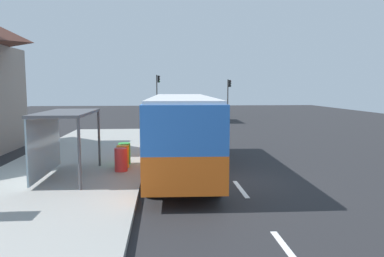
# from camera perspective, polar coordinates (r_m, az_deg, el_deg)

# --- Properties ---
(ground_plane) EXTENTS (56.00, 92.00, 0.04)m
(ground_plane) POSITION_cam_1_polar(r_m,az_deg,el_deg) (27.89, 0.60, -1.06)
(ground_plane) COLOR #262628
(sidewalk_platform) EXTENTS (6.20, 30.00, 0.18)m
(sidewalk_platform) POSITION_cam_1_polar(r_m,az_deg,el_deg) (16.41, -18.37, -6.26)
(sidewalk_platform) COLOR #999993
(sidewalk_platform) RESTS_ON ground
(lane_stripe_seg_0) EXTENTS (0.16, 2.20, 0.01)m
(lane_stripe_seg_0) POSITION_cam_1_polar(r_m,az_deg,el_deg) (8.78, 14.68, -17.89)
(lane_stripe_seg_0) COLOR silver
(lane_stripe_seg_0) RESTS_ON ground
(lane_stripe_seg_1) EXTENTS (0.16, 2.20, 0.01)m
(lane_stripe_seg_1) POSITION_cam_1_polar(r_m,az_deg,el_deg) (13.33, 7.53, -9.26)
(lane_stripe_seg_1) COLOR silver
(lane_stripe_seg_1) RESTS_ON ground
(lane_stripe_seg_2) EXTENTS (0.16, 2.20, 0.01)m
(lane_stripe_seg_2) POSITION_cam_1_polar(r_m,az_deg,el_deg) (18.11, 4.23, -5.04)
(lane_stripe_seg_2) COLOR silver
(lane_stripe_seg_2) RESTS_ON ground
(lane_stripe_seg_3) EXTENTS (0.16, 2.20, 0.01)m
(lane_stripe_seg_3) POSITION_cam_1_polar(r_m,az_deg,el_deg) (22.99, 2.34, -2.59)
(lane_stripe_seg_3) COLOR silver
(lane_stripe_seg_3) RESTS_ON ground
(lane_stripe_seg_4) EXTENTS (0.16, 2.20, 0.01)m
(lane_stripe_seg_4) POSITION_cam_1_polar(r_m,az_deg,el_deg) (27.91, 1.12, -1.00)
(lane_stripe_seg_4) COLOR silver
(lane_stripe_seg_4) RESTS_ON ground
(lane_stripe_seg_5) EXTENTS (0.16, 2.20, 0.01)m
(lane_stripe_seg_5) POSITION_cam_1_polar(r_m,az_deg,el_deg) (32.86, 0.26, 0.11)
(lane_stripe_seg_5) COLOR silver
(lane_stripe_seg_5) RESTS_ON ground
(lane_stripe_seg_6) EXTENTS (0.16, 2.20, 0.01)m
(lane_stripe_seg_6) POSITION_cam_1_polar(r_m,az_deg,el_deg) (37.81, -0.37, 0.94)
(lane_stripe_seg_6) COLOR silver
(lane_stripe_seg_6) RESTS_ON ground
(lane_stripe_seg_7) EXTENTS (0.16, 2.20, 0.01)m
(lane_stripe_seg_7) POSITION_cam_1_polar(r_m,az_deg,el_deg) (42.78, -0.86, 1.57)
(lane_stripe_seg_7) COLOR silver
(lane_stripe_seg_7) RESTS_ON ground
(bus) EXTENTS (2.83, 11.08, 3.21)m
(bus) POSITION_cam_1_polar(r_m,az_deg,el_deg) (15.76, -1.73, 0.02)
(bus) COLOR orange
(bus) RESTS_ON ground
(white_van) EXTENTS (2.11, 5.24, 2.30)m
(white_van) POSITION_cam_1_polar(r_m,az_deg,el_deg) (38.95, 2.38, 3.06)
(white_van) COLOR silver
(white_van) RESTS_ON ground
(sedan_near) EXTENTS (1.87, 4.42, 1.52)m
(sedan_near) POSITION_cam_1_polar(r_m,az_deg,el_deg) (53.36, 0.62, 3.37)
(sedan_near) COLOR black
(sedan_near) RESTS_ON ground
(recycling_bin_red) EXTENTS (0.52, 0.52, 0.95)m
(recycling_bin_red) POSITION_cam_1_polar(r_m,az_deg,el_deg) (15.34, -10.94, -4.76)
(recycling_bin_red) COLOR red
(recycling_bin_red) RESTS_ON sidewalk_platform
(recycling_bin_orange) EXTENTS (0.52, 0.52, 0.95)m
(recycling_bin_orange) POSITION_cam_1_polar(r_m,az_deg,el_deg) (16.03, -10.66, -4.28)
(recycling_bin_orange) COLOR orange
(recycling_bin_orange) RESTS_ON sidewalk_platform
(recycling_bin_green) EXTENTS (0.52, 0.52, 0.95)m
(recycling_bin_green) POSITION_cam_1_polar(r_m,az_deg,el_deg) (16.71, -10.41, -3.83)
(recycling_bin_green) COLOR green
(recycling_bin_green) RESTS_ON sidewalk_platform
(traffic_light_near_side) EXTENTS (0.49, 0.28, 4.56)m
(traffic_light_near_side) POSITION_cam_1_polar(r_m,az_deg,el_deg) (45.09, 5.70, 5.67)
(traffic_light_near_side) COLOR #2D2D2D
(traffic_light_near_side) RESTS_ON ground
(traffic_light_far_side) EXTENTS (0.49, 0.28, 5.11)m
(traffic_light_far_side) POSITION_cam_1_polar(r_m,az_deg,el_deg) (45.18, -5.35, 6.09)
(traffic_light_far_side) COLOR #2D2D2D
(traffic_light_far_side) RESTS_ON ground
(bus_shelter) EXTENTS (1.80, 4.00, 2.50)m
(bus_shelter) POSITION_cam_1_polar(r_m,az_deg,el_deg) (14.78, -19.96, 0.21)
(bus_shelter) COLOR #4C4C51
(bus_shelter) RESTS_ON sidewalk_platform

